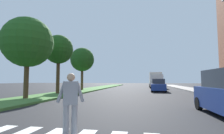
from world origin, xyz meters
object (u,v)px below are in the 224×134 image
object	(u,v)px
traffic_light_gantry	(30,6)
sedan_midblock	(159,86)
tree_distant	(82,60)
tree_far	(59,50)
tree_mid	(28,42)
truck_box_delivery	(156,80)
pedestrian_performer	(71,101)

from	to	relation	value
traffic_light_gantry	sedan_midblock	distance (m)	19.68
tree_distant	tree_far	bearing A→B (deg)	-90.56
sedan_midblock	tree_mid	bearing A→B (deg)	-131.39
tree_distant	truck_box_delivery	world-z (taller)	tree_distant
sedan_midblock	traffic_light_gantry	bearing A→B (deg)	-108.91
tree_mid	traffic_light_gantry	distance (m)	7.55
pedestrian_performer	truck_box_delivery	xyz separation A→B (m)	(4.19, 30.66, 0.70)
tree_far	truck_box_delivery	xyz separation A→B (m)	(11.09, 18.45, -3.09)
tree_far	pedestrian_performer	distance (m)	14.53
pedestrian_performer	sedan_midblock	size ratio (longest dim) A/B	0.37
tree_distant	tree_mid	bearing A→B (deg)	-90.65
pedestrian_performer	truck_box_delivery	size ratio (longest dim) A/B	0.27
truck_box_delivery	tree_far	bearing A→B (deg)	-120.99
traffic_light_gantry	sedan_midblock	bearing A→B (deg)	71.09
pedestrian_performer	truck_box_delivery	world-z (taller)	truck_box_delivery
tree_far	pedestrian_performer	xyz separation A→B (m)	(6.90, -12.21, -3.79)
tree_distant	pedestrian_performer	xyz separation A→B (m)	(6.83, -19.12, -3.56)
sedan_midblock	truck_box_delivery	size ratio (longest dim) A/B	0.74
tree_mid	traffic_light_gantry	xyz separation A→B (m)	(4.57, -6.01, -0.09)
pedestrian_performer	truck_box_delivery	bearing A→B (deg)	82.23
tree_distant	traffic_light_gantry	bearing A→B (deg)	-75.95
tree_far	truck_box_delivery	distance (m)	21.75
truck_box_delivery	pedestrian_performer	bearing A→B (deg)	-97.77
tree_distant	pedestrian_performer	bearing A→B (deg)	-70.33
tree_far	truck_box_delivery	world-z (taller)	tree_far
traffic_light_gantry	sedan_midblock	xyz separation A→B (m)	(6.27, 18.31, -3.58)
traffic_light_gantry	pedestrian_performer	world-z (taller)	traffic_light_gantry
tree_mid	tree_far	xyz separation A→B (m)	(0.06, 4.81, 0.26)
tree_distant	pedestrian_performer	world-z (taller)	tree_distant
tree_distant	pedestrian_performer	size ratio (longest dim) A/B	3.60
tree_far	traffic_light_gantry	world-z (taller)	tree_far
pedestrian_performer	truck_box_delivery	distance (m)	30.96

